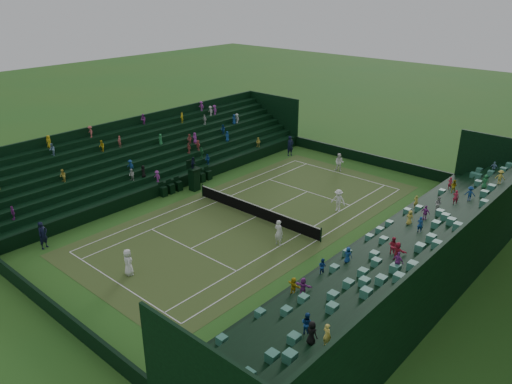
# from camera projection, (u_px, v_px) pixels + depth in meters

# --- Properties ---
(ground) EXTENTS (160.00, 160.00, 0.00)m
(ground) POSITION_uv_depth(u_px,v_px,m) (256.00, 217.00, 36.86)
(ground) COLOR #386720
(ground) RESTS_ON ground
(court_surface) EXTENTS (12.97, 26.77, 0.01)m
(court_surface) POSITION_uv_depth(u_px,v_px,m) (256.00, 217.00, 36.86)
(court_surface) COLOR #2A6722
(court_surface) RESTS_ON ground
(perimeter_wall_north) EXTENTS (17.17, 0.20, 1.00)m
(perimeter_wall_north) POSITION_uv_depth(u_px,v_px,m) (366.00, 158.00, 47.59)
(perimeter_wall_north) COLOR black
(perimeter_wall_north) RESTS_ON ground
(perimeter_wall_south) EXTENTS (17.17, 0.20, 1.00)m
(perimeter_wall_south) POSITION_uv_depth(u_px,v_px,m) (52.00, 308.00, 25.73)
(perimeter_wall_south) COLOR black
(perimeter_wall_south) RESTS_ON ground
(perimeter_wall_east) EXTENTS (0.20, 31.77, 1.00)m
(perimeter_wall_east) POSITION_uv_depth(u_px,v_px,m) (356.00, 249.00, 31.47)
(perimeter_wall_east) COLOR black
(perimeter_wall_east) RESTS_ON ground
(perimeter_wall_west) EXTENTS (0.20, 31.77, 1.00)m
(perimeter_wall_west) POSITION_uv_depth(u_px,v_px,m) (181.00, 182.00, 41.86)
(perimeter_wall_west) COLOR black
(perimeter_wall_west) RESTS_ON ground
(north_grandstand) EXTENTS (6.60, 32.00, 4.90)m
(north_grandstand) POSITION_uv_depth(u_px,v_px,m) (421.00, 256.00, 28.50)
(north_grandstand) COLOR black
(north_grandstand) RESTS_ON ground
(south_grandstand) EXTENTS (6.60, 32.00, 4.90)m
(south_grandstand) POSITION_uv_depth(u_px,v_px,m) (149.00, 160.00, 44.01)
(south_grandstand) COLOR black
(south_grandstand) RESTS_ON ground
(tennis_net) EXTENTS (11.67, 0.10, 1.06)m
(tennis_net) POSITION_uv_depth(u_px,v_px,m) (256.00, 210.00, 36.65)
(tennis_net) COLOR black
(tennis_net) RESTS_ON ground
(umpire_chair) EXTENTS (0.91, 0.91, 2.87)m
(umpire_chair) POSITION_uv_depth(u_px,v_px,m) (194.00, 176.00, 41.19)
(umpire_chair) COLOR black
(umpire_chair) RESTS_ON ground
(courtside_chairs) EXTENTS (0.53, 5.50, 1.15)m
(courtside_chairs) POSITION_uv_depth(u_px,v_px,m) (187.00, 182.00, 42.00)
(courtside_chairs) COLOR black
(courtside_chairs) RESTS_ON ground
(player_near_west) EXTENTS (0.96, 0.81, 1.66)m
(player_near_west) POSITION_uv_depth(u_px,v_px,m) (128.00, 262.00, 29.30)
(player_near_west) COLOR white
(player_near_west) RESTS_ON ground
(player_near_east) EXTENTS (0.68, 0.46, 1.80)m
(player_near_east) POSITION_uv_depth(u_px,v_px,m) (279.00, 233.00, 32.62)
(player_near_east) COLOR white
(player_near_east) RESTS_ON ground
(player_far_west) EXTENTS (0.97, 0.85, 1.68)m
(player_far_west) POSITION_uv_depth(u_px,v_px,m) (339.00, 162.00, 45.46)
(player_far_west) COLOR white
(player_far_west) RESTS_ON ground
(player_far_east) EXTENTS (1.22, 0.85, 1.74)m
(player_far_east) POSITION_uv_depth(u_px,v_px,m) (338.00, 200.00, 37.50)
(player_far_east) COLOR white
(player_far_east) RESTS_ON ground
(line_judge_north) EXTENTS (0.66, 0.83, 2.00)m
(line_judge_north) POSITION_uv_depth(u_px,v_px,m) (290.00, 146.00, 49.50)
(line_judge_north) COLOR black
(line_judge_north) RESTS_ON ground
(line_judge_south) EXTENTS (0.64, 0.79, 1.87)m
(line_judge_south) POSITION_uv_depth(u_px,v_px,m) (43.00, 235.00, 32.21)
(line_judge_south) COLOR black
(line_judge_south) RESTS_ON ground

